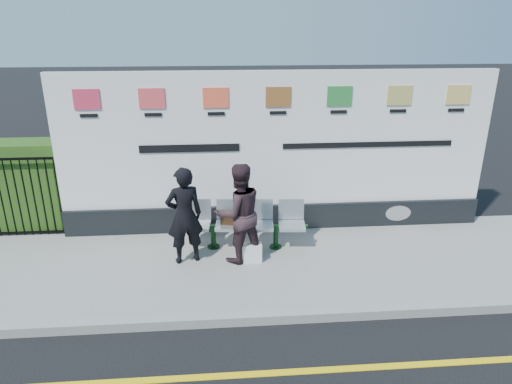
% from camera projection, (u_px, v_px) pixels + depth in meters
% --- Properties ---
extents(ground, '(80.00, 80.00, 0.00)m').
position_uv_depth(ground, '(273.00, 373.00, 5.41)').
color(ground, black).
extents(pavement, '(14.00, 3.00, 0.12)m').
position_uv_depth(pavement, '(256.00, 264.00, 7.72)').
color(pavement, gray).
rests_on(pavement, ground).
extents(kerb, '(14.00, 0.18, 0.14)m').
position_uv_depth(kerb, '(264.00, 317.00, 6.32)').
color(kerb, gray).
rests_on(kerb, ground).
extents(yellow_line, '(14.00, 0.10, 0.01)m').
position_uv_depth(yellow_line, '(273.00, 373.00, 5.41)').
color(yellow_line, yellow).
rests_on(yellow_line, ground).
extents(billboard, '(8.00, 0.30, 3.00)m').
position_uv_depth(billboard, '(277.00, 163.00, 8.54)').
color(billboard, black).
rests_on(billboard, pavement).
extents(hedge, '(2.35, 0.70, 1.70)m').
position_uv_depth(hedge, '(11.00, 185.00, 8.74)').
color(hedge, '#2D5519').
rests_on(hedge, pavement).
extents(railing, '(2.05, 0.06, 1.54)m').
position_uv_depth(railing, '(1.00, 198.00, 8.35)').
color(railing, black).
rests_on(railing, pavement).
extents(bench, '(2.17, 0.73, 0.46)m').
position_uv_depth(bench, '(245.00, 236.00, 8.10)').
color(bench, '#ABB2B5').
rests_on(bench, pavement).
extents(woman_left, '(0.69, 0.55, 1.65)m').
position_uv_depth(woman_left, '(184.00, 216.00, 7.43)').
color(woman_left, black).
rests_on(woman_left, pavement).
extents(woman_right, '(0.99, 0.88, 1.70)m').
position_uv_depth(woman_right, '(239.00, 213.00, 7.47)').
color(woman_right, '#332127').
rests_on(woman_right, pavement).
extents(handbag_brown, '(0.29, 0.17, 0.22)m').
position_uv_depth(handbag_brown, '(229.00, 218.00, 7.98)').
color(handbag_brown, black).
rests_on(handbag_brown, bench).
extents(carrier_bag_white, '(0.31, 0.19, 0.31)m').
position_uv_depth(carrier_bag_white, '(252.00, 253.00, 7.66)').
color(carrier_bag_white, white).
rests_on(carrier_bag_white, pavement).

